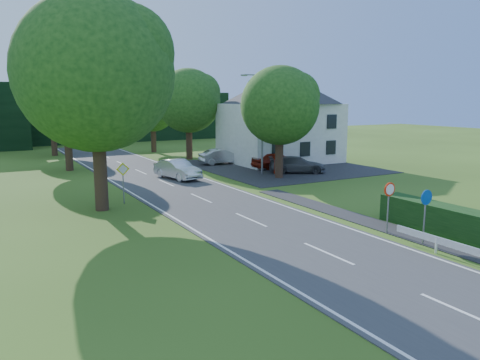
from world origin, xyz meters
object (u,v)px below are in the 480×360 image
streetlight (261,119)px  motorcycle (171,168)px  parked_car_silver_b (314,154)px  parked_car_grey (297,164)px  parasol (275,164)px  parked_car_red (275,160)px  parked_car_silver_a (222,156)px  moving_car (178,169)px

streetlight → motorcycle: size_ratio=4.09×
motorcycle → parked_car_silver_b: size_ratio=0.36×
parked_car_grey → parasol: size_ratio=2.45×
parked_car_red → parked_car_grey: 2.96m
motorcycle → parked_car_silver_a: bearing=10.6°
parasol → parked_car_red: bearing=55.6°
streetlight → parked_car_grey: size_ratio=1.73×
moving_car → parked_car_silver_b: 15.53m
moving_car → parked_car_silver_a: size_ratio=1.05×
parked_car_grey → moving_car: bearing=107.6°
parasol → streetlight: bearing=154.1°
parked_car_red → parked_car_silver_b: (5.72, 1.73, 0.01)m
parked_car_silver_a → parasol: size_ratio=2.25×
parked_car_red → parked_car_silver_a: bearing=28.3°
parked_car_grey → parasol: 2.11m
motorcycle → parasol: 8.44m
moving_car → parasol: size_ratio=2.36×
parked_car_red → parked_car_silver_b: bearing=-75.9°
streetlight → parked_car_silver_b: bearing=24.8°
parked_car_silver_b → parasol: size_ratio=2.87×
motorcycle → parasol: (7.29, -4.22, 0.34)m
parked_car_silver_b → parasol: parasol is taller
moving_car → parked_car_red: parked_car_red is taller
parasol → moving_car: bearing=166.8°
parked_car_silver_a → moving_car: bearing=134.0°
streetlight → parked_car_grey: (3.12, -0.68, -3.75)m
parked_car_silver_a → parked_car_grey: (3.04, -7.68, -0.03)m
motorcycle → parked_car_silver_a: size_ratio=0.46×
parked_car_silver_b → parked_car_silver_a: bearing=57.9°
parked_car_silver_a → parked_car_grey: parked_car_silver_a is taller
motorcycle → parked_car_silver_a: parked_car_silver_a is taller
moving_car → parked_car_silver_a: 8.81m
parked_car_red → parasol: size_ratio=2.29×
streetlight → parasol: streetlight is taller
moving_car → motorcycle: moving_car is taller
parked_car_red → streetlight: bearing=125.0°
parked_car_red → parked_car_silver_a: parked_car_red is taller
parked_car_silver_a → parasol: 7.56m
moving_car → motorcycle: size_ratio=2.28×
streetlight → parked_car_silver_b: size_ratio=1.47×
parked_car_silver_b → parked_car_red: bearing=94.0°
motorcycle → parked_car_grey: (9.38, -4.40, 0.16)m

